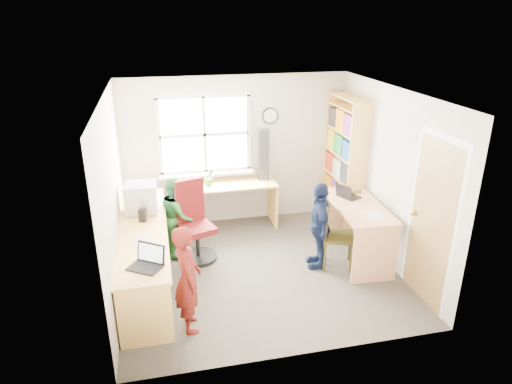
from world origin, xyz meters
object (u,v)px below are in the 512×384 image
right_desk (357,219)px  crt_monitor (141,198)px  swivel_chair (194,225)px  l_desk (161,262)px  bookshelf (344,165)px  potted_plant (209,177)px  laptop_right (347,194)px  person_green (178,216)px  cd_tower (263,155)px  laptop_left (148,261)px  wooden_chair (334,232)px  person_red (188,279)px  person_navy (319,225)px

right_desk → crt_monitor: 2.98m
right_desk → swivel_chair: swivel_chair is taller
l_desk → bookshelf: 3.35m
right_desk → potted_plant: (-1.89, 1.33, 0.30)m
laptop_right → person_green: (-2.38, 0.41, -0.28)m
cd_tower → right_desk: bearing=-52.2°
bookshelf → laptop_right: size_ratio=5.51×
laptop_left → potted_plant: size_ratio=1.55×
wooden_chair → swivel_chair: bearing=179.8°
laptop_left → l_desk: bearing=111.0°
laptop_left → person_red: (0.40, -0.15, -0.18)m
person_red → cd_tower: bearing=-33.1°
right_desk → swivel_chair: bearing=170.5°
right_desk → crt_monitor: bearing=172.5°
crt_monitor → person_green: bearing=18.9°
right_desk → bookshelf: 1.22m
bookshelf → cd_tower: (-1.25, 0.34, 0.16)m
person_red → bookshelf: bearing=-54.3°
cd_tower → laptop_left: bearing=-124.6°
right_desk → bookshelf: size_ratio=0.69×
right_desk → person_green: size_ratio=1.24×
right_desk → person_green: bearing=167.6°
cd_tower → potted_plant: cd_tower is taller
bookshelf → person_navy: bearing=-124.3°
right_desk → person_red: (-2.44, -1.07, 0.03)m
l_desk → laptop_right: 2.76m
swivel_chair → person_red: bearing=-116.6°
potted_plant → swivel_chair: bearing=-111.6°
person_red → person_green: (-0.00, 1.75, -0.04)m
l_desk → person_navy: bearing=6.4°
right_desk → swivel_chair: 2.28m
swivel_chair → cd_tower: cd_tower is taller
cd_tower → person_red: (-1.44, -2.52, -0.54)m
right_desk → wooden_chair: size_ratio=1.54×
potted_plant → person_green: person_green is taller
bookshelf → laptop_left: (-3.09, -2.04, -0.20)m
wooden_chair → potted_plant: 2.14m
laptop_left → person_green: size_ratio=0.37×
crt_monitor → l_desk: bearing=-74.3°
laptop_left → person_green: 1.66m
person_green → person_red: bearing=-175.9°
person_red → potted_plant: bearing=-16.3°
l_desk → person_green: 1.07m
l_desk → right_desk: bearing=7.4°
l_desk → wooden_chair: bearing=4.7°
bookshelf → wooden_chair: (-0.65, -1.28, -0.49)m
swivel_chair → laptop_right: size_ratio=2.99×
potted_plant → cd_tower: bearing=8.0°
l_desk → laptop_left: size_ratio=6.77×
l_desk → right_desk: right_desk is taller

